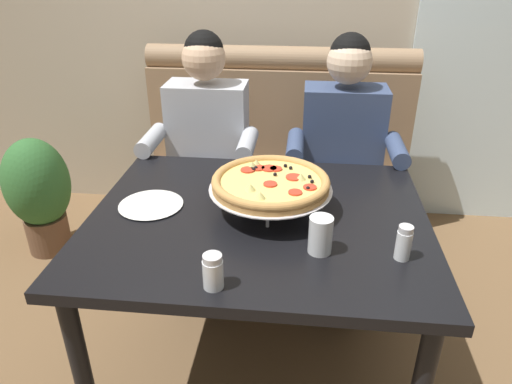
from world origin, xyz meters
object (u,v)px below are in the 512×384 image
Objects in this scene: drinking_glass at (320,237)px; shaker_pepper_flakes at (213,274)px; diner_right at (343,156)px; diner_left at (205,150)px; plate_near_left at (151,203)px; pizza at (271,183)px; potted_plant at (39,191)px; patio_chair at (453,111)px; dining_table at (258,236)px; shaker_parmesan at (403,245)px; booth_bench at (275,185)px.

shaker_pepper_flakes is at bearing -145.27° from drinking_glass.
diner_right is 1.19m from shaker_pepper_flakes.
diner_left reaches higher than plate_near_left.
pizza is 0.63× the size of potted_plant.
patio_chair is at bearing 59.37° from pizza.
dining_table is at bearing -30.04° from potted_plant.
diner_left and diner_right have the same top height.
patio_chair is at bearing 41.27° from diner_left.
dining_table is 2.46m from patio_chair.
dining_table is 0.53m from shaker_parmesan.
pizza is 0.50m from shaker_parmesan.
shaker_parmesan is (0.47, -1.18, 0.41)m from booth_bench.
diner_left is at bearing -142.13° from booth_bench.
potted_plant is (-1.80, 0.98, -0.42)m from shaker_parmesan.
patio_chair is at bearing 59.09° from dining_table.
shaker_parmesan is (0.55, 0.20, 0.00)m from shaker_pepper_flakes.
potted_plant is (-1.55, 0.97, -0.42)m from drinking_glass.
dining_table is 9.86× the size of drinking_glass.
drinking_glass reaches higher than dining_table.
plate_near_left is (-0.32, 0.44, -0.03)m from shaker_pepper_flakes.
booth_bench is 12.42× the size of drinking_glass.
plate_near_left is at bearing -138.14° from diner_right.
booth_bench is at bearing 8.34° from potted_plant.
pizza reaches higher than patio_chair.
diner_left is at bearing 121.75° from drinking_glass.
dining_table is at bearing 155.54° from shaker_parmesan.
drinking_glass is 0.14× the size of patio_chair.
diner_right is 11.93× the size of shaker_pepper_flakes.
diner_right reaches higher than shaker_parmesan.
diner_right reaches higher than drinking_glass.
diner_left is 11.93× the size of shaker_pepper_flakes.
pizza is at bearing -59.76° from diner_left.
booth_bench reaches higher than shaker_pepper_flakes.
diner_left is 1.48× the size of patio_chair.
shaker_pepper_flakes is at bearing -53.96° from plate_near_left.
booth_bench reaches higher than drinking_glass.
shaker_parmesan is (0.81, -0.91, 0.09)m from diner_left.
plate_near_left is at bearing -113.38° from booth_bench.
patio_chair is at bearing 51.27° from plate_near_left.
diner_left reaches higher than shaker_parmesan.
shaker_pepper_flakes is 0.54m from plate_near_left.
booth_bench is 1.08m from plate_near_left.
shaker_parmesan is at bearing -108.90° from patio_chair.
potted_plant is at bearing 149.96° from dining_table.
diner_left is 1.00× the size of diner_right.
plate_near_left is (-0.44, -0.01, -0.10)m from pizza.
diner_right is (0.34, -0.27, 0.31)m from booth_bench.
pizza is 0.31m from drinking_glass.
diner_right is at bearing -37.87° from booth_bench.
booth_bench reaches higher than plate_near_left.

